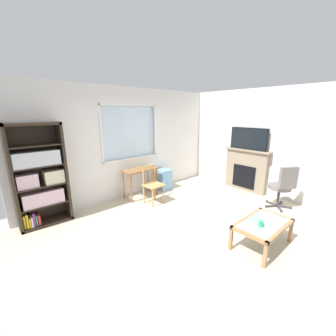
% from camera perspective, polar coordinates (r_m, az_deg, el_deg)
% --- Properties ---
extents(ground, '(6.29, 5.58, 0.02)m').
position_cam_1_polar(ground, '(4.21, 7.15, -15.56)').
color(ground, beige).
extents(wall_back_with_window, '(5.29, 0.15, 2.70)m').
position_cam_1_polar(wall_back_with_window, '(5.46, -10.80, 6.18)').
color(wall_back_with_window, silver).
rests_on(wall_back_with_window, ground).
extents(wall_right, '(0.12, 4.78, 2.70)m').
position_cam_1_polar(wall_right, '(6.01, 25.05, 6.15)').
color(wall_right, silver).
rests_on(wall_right, ground).
extents(bookshelf, '(0.90, 0.38, 1.94)m').
position_cam_1_polar(bookshelf, '(4.62, -31.33, -2.25)').
color(bookshelf, '#2D2319').
rests_on(bookshelf, ground).
extents(desk_under_window, '(0.87, 0.45, 0.73)m').
position_cam_1_polar(desk_under_window, '(5.39, -7.49, -1.56)').
color(desk_under_window, brown).
rests_on(desk_under_window, ground).
extents(wooden_chair, '(0.44, 0.42, 0.90)m').
position_cam_1_polar(wooden_chair, '(5.03, -4.18, -4.35)').
color(wooden_chair, tan).
rests_on(wooden_chair, ground).
extents(plastic_drawer_unit, '(0.35, 0.40, 0.56)m').
position_cam_1_polar(plastic_drawer_unit, '(5.97, -1.38, -3.00)').
color(plastic_drawer_unit, '#72ADDB').
rests_on(plastic_drawer_unit, ground).
extents(fireplace, '(0.26, 1.26, 1.14)m').
position_cam_1_polar(fireplace, '(6.19, 20.23, -0.47)').
color(fireplace, gray).
rests_on(fireplace, ground).
extents(tv, '(0.06, 1.02, 0.57)m').
position_cam_1_polar(tv, '(6.02, 20.88, 7.38)').
color(tv, black).
rests_on(tv, fireplace).
extents(office_chair, '(0.61, 0.62, 1.00)m').
position_cam_1_polar(office_chair, '(5.32, 28.48, -4.06)').
color(office_chair, slate).
rests_on(office_chair, ground).
extents(coffee_table, '(0.99, 0.59, 0.41)m').
position_cam_1_polar(coffee_table, '(3.83, 24.15, -14.02)').
color(coffee_table, '#8C9E99').
rests_on(coffee_table, ground).
extents(sippy_cup, '(0.07, 0.07, 0.09)m').
position_cam_1_polar(sippy_cup, '(3.66, 23.71, -13.51)').
color(sippy_cup, '#33B770').
rests_on(sippy_cup, coffee_table).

